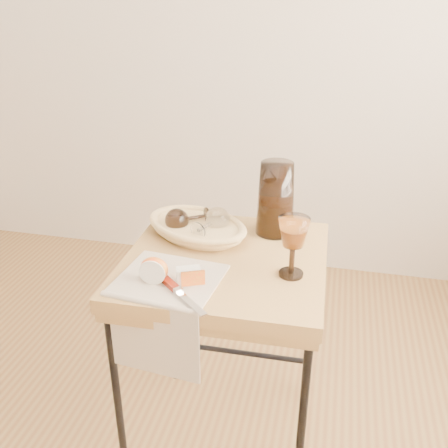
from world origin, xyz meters
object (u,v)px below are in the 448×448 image
(bread_basket, at_px, (197,229))
(wine_goblet, at_px, (293,247))
(goblet_lying_a, at_px, (190,218))
(apple_half, at_px, (154,269))
(side_table, at_px, (225,356))
(pitcher, at_px, (276,198))
(tea_towel, at_px, (169,279))
(table_knife, at_px, (180,292))
(goblet_lying_b, at_px, (209,224))

(bread_basket, relative_size, wine_goblet, 1.76)
(goblet_lying_a, xyz_separation_m, wine_goblet, (0.36, -0.20, 0.04))
(bread_basket, relative_size, apple_half, 4.02)
(side_table, distance_m, goblet_lying_a, 0.48)
(side_table, relative_size, pitcher, 2.72)
(tea_towel, relative_size, pitcher, 0.99)
(tea_towel, distance_m, goblet_lying_a, 0.31)
(tea_towel, xyz_separation_m, table_knife, (0.06, -0.07, 0.01))
(bread_basket, relative_size, goblet_lying_a, 2.48)
(tea_towel, distance_m, apple_half, 0.06)
(tea_towel, bearing_deg, bread_basket, 95.80)
(tea_towel, xyz_separation_m, goblet_lying_a, (-0.03, 0.31, 0.05))
(goblet_lying_b, height_order, apple_half, goblet_lying_b)
(pitcher, relative_size, table_knife, 1.31)
(tea_towel, distance_m, wine_goblet, 0.36)
(tea_towel, bearing_deg, side_table, 59.17)
(goblet_lying_a, height_order, table_knife, goblet_lying_a)
(bread_basket, bearing_deg, side_table, -21.53)
(tea_towel, height_order, pitcher, pitcher)
(goblet_lying_b, relative_size, apple_half, 1.70)
(tea_towel, bearing_deg, pitcher, 62.19)
(tea_towel, relative_size, table_knife, 1.29)
(goblet_lying_b, bearing_deg, table_knife, -156.32)
(bread_basket, distance_m, goblet_lying_b, 0.06)
(side_table, distance_m, bread_basket, 0.45)
(side_table, height_order, wine_goblet, wine_goblet)
(tea_towel, xyz_separation_m, apple_half, (-0.03, -0.02, 0.04))
(side_table, bearing_deg, goblet_lying_b, 126.61)
(pitcher, relative_size, apple_half, 3.57)
(bread_basket, height_order, apple_half, apple_half)
(bread_basket, distance_m, apple_half, 0.31)
(table_knife, bearing_deg, goblet_lying_b, 133.50)
(goblet_lying_b, xyz_separation_m, apple_half, (-0.08, -0.29, -0.01))
(bread_basket, xyz_separation_m, goblet_lying_a, (-0.03, 0.01, 0.03))
(side_table, xyz_separation_m, tea_towel, (-0.12, -0.17, 0.39))
(goblet_lying_a, xyz_separation_m, table_knife, (0.08, -0.38, -0.04))
(bread_basket, bearing_deg, table_knife, -58.18)
(goblet_lying_a, xyz_separation_m, goblet_lying_b, (0.08, -0.03, 0.00))
(goblet_lying_b, distance_m, wine_goblet, 0.33)
(side_table, distance_m, pitcher, 0.56)
(side_table, bearing_deg, apple_half, -130.47)
(bread_basket, distance_m, pitcher, 0.28)
(tea_towel, relative_size, apple_half, 3.52)
(wine_goblet, bearing_deg, bread_basket, 150.64)
(pitcher, xyz_separation_m, wine_goblet, (0.08, -0.27, -0.03))
(goblet_lying_b, bearing_deg, apple_half, -173.36)
(wine_goblet, relative_size, table_knife, 0.84)
(goblet_lying_a, bearing_deg, bread_basket, 119.19)
(goblet_lying_a, xyz_separation_m, pitcher, (0.27, 0.07, 0.07))
(tea_towel, bearing_deg, goblet_lying_a, 101.08)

